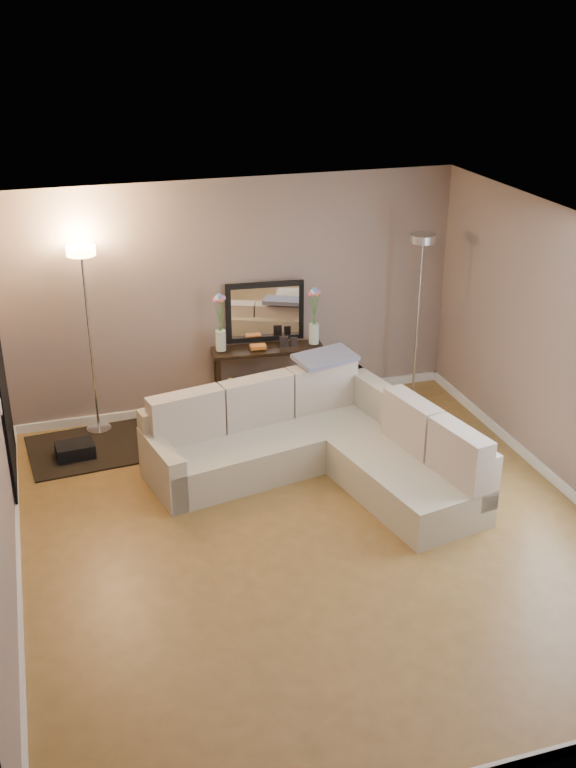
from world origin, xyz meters
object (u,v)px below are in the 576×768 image
object	(u,v)px
floor_lamp_lit	(86,304)
floor_lamp_unlit	(420,287)
console_table	(261,376)
sectional_sofa	(318,444)

from	to	relation	value
floor_lamp_lit	floor_lamp_unlit	world-z (taller)	floor_lamp_lit
floor_lamp_unlit	console_table	bearing A→B (deg)	169.54
console_table	floor_lamp_lit	world-z (taller)	floor_lamp_lit
floor_lamp_lit	console_table	bearing A→B (deg)	-1.12
floor_lamp_lit	sectional_sofa	bearing A→B (deg)	-38.18
console_table	floor_lamp_unlit	size ratio (longest dim) A/B	0.63
sectional_sofa	floor_lamp_lit	world-z (taller)	floor_lamp_lit
console_table	floor_lamp_unlit	xyz separation A→B (m)	(1.72, -0.32, 0.98)
sectional_sofa	console_table	world-z (taller)	sectional_sofa
sectional_sofa	floor_lamp_unlit	distance (m)	2.26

